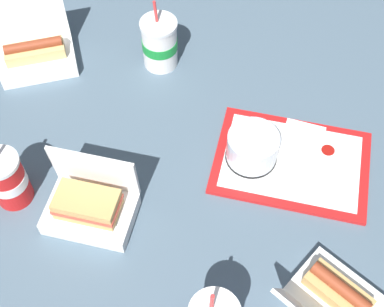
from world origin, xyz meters
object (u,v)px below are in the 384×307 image
(food_tray, at_px, (291,162))
(soda_cup_front, at_px, (160,43))
(clamshell_hotdog_front, at_px, (333,299))
(cake_container, at_px, (252,148))
(clamshell_sandwich_left, at_px, (90,206))
(plastic_fork, at_px, (324,183))
(soda_cup_left, at_px, (7,179))
(clamshell_hotdog_center, at_px, (36,53))
(ketchup_cup, at_px, (327,153))

(food_tray, distance_m, soda_cup_front, 0.48)
(clamshell_hotdog_front, relative_size, soda_cup_front, 1.24)
(cake_container, distance_m, clamshell_sandwich_left, 0.40)
(plastic_fork, xyz_separation_m, soda_cup_left, (0.71, 0.14, 0.06))
(cake_container, height_order, plastic_fork, cake_container)
(food_tray, relative_size, plastic_fork, 3.54)
(plastic_fork, height_order, soda_cup_left, soda_cup_left)
(clamshell_hotdog_front, xyz_separation_m, clamshell_sandwich_left, (0.54, -0.13, 0.00))
(soda_cup_front, relative_size, soda_cup_left, 0.99)
(soda_cup_front, bearing_deg, soda_cup_left, 61.70)
(cake_container, xyz_separation_m, soda_cup_front, (0.28, -0.29, 0.02))
(clamshell_hotdog_front, height_order, clamshell_sandwich_left, clamshell_sandwich_left)
(plastic_fork, relative_size, clamshell_hotdog_center, 0.44)
(clamshell_sandwich_left, height_order, clamshell_hotdog_center, same)
(plastic_fork, distance_m, clamshell_hotdog_center, 0.84)
(plastic_fork, bearing_deg, ketchup_cup, -57.69)
(cake_container, distance_m, plastic_fork, 0.19)
(cake_container, bearing_deg, soda_cup_front, -46.12)
(cake_container, relative_size, soda_cup_front, 0.61)
(food_tray, bearing_deg, soda_cup_front, -37.07)
(cake_container, height_order, ketchup_cup, cake_container)
(clamshell_sandwich_left, height_order, soda_cup_front, soda_cup_front)
(clamshell_sandwich_left, bearing_deg, food_tray, -154.34)
(clamshell_sandwich_left, xyz_separation_m, clamshell_hotdog_center, (0.27, -0.44, -0.00))
(ketchup_cup, bearing_deg, food_tray, 18.56)
(plastic_fork, distance_m, soda_cup_left, 0.73)
(soda_cup_left, bearing_deg, soda_cup_front, -118.30)
(cake_container, height_order, soda_cup_left, soda_cup_left)
(ketchup_cup, bearing_deg, plastic_fork, 87.69)
(clamshell_hotdog_center, bearing_deg, food_tray, 162.24)
(ketchup_cup, xyz_separation_m, clamshell_sandwich_left, (0.52, 0.24, 0.02))
(cake_container, height_order, clamshell_sandwich_left, clamshell_sandwich_left)
(cake_container, height_order, clamshell_hotdog_center, clamshell_hotdog_center)
(soda_cup_front, bearing_deg, plastic_fork, 143.52)
(ketchup_cup, xyz_separation_m, clamshell_hotdog_front, (-0.01, 0.37, 0.01))
(food_tray, bearing_deg, plastic_fork, 146.51)
(clamshell_sandwich_left, bearing_deg, soda_cup_left, -6.73)
(clamshell_sandwich_left, distance_m, soda_cup_left, 0.19)
(clamshell_hotdog_front, xyz_separation_m, clamshell_hotdog_center, (0.81, -0.57, 0.00))
(food_tray, xyz_separation_m, plastic_fork, (-0.08, 0.05, 0.01))
(plastic_fork, xyz_separation_m, clamshell_hotdog_front, (-0.02, 0.29, 0.02))
(food_tray, height_order, plastic_fork, plastic_fork)
(ketchup_cup, height_order, clamshell_hotdog_center, clamshell_hotdog_center)
(food_tray, distance_m, clamshell_sandwich_left, 0.49)
(cake_container, bearing_deg, clamshell_hotdog_front, 120.00)
(ketchup_cup, xyz_separation_m, clamshell_hotdog_center, (0.79, -0.20, 0.01))
(ketchup_cup, relative_size, plastic_fork, 0.36)
(food_tray, distance_m, clamshell_hotdog_front, 0.35)
(ketchup_cup, xyz_separation_m, plastic_fork, (0.00, 0.08, -0.01))
(soda_cup_front, bearing_deg, food_tray, 142.93)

